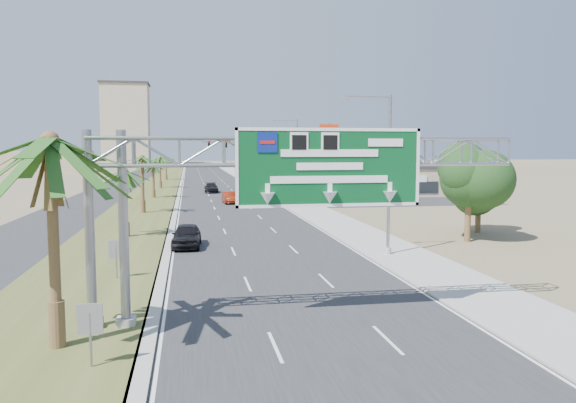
% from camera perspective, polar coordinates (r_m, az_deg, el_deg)
% --- Properties ---
extents(road, '(12.00, 300.00, 0.02)m').
position_cam_1_polar(road, '(121.55, -7.78, 2.20)').
color(road, '#28282B').
rests_on(road, ground).
extents(sidewalk_right, '(4.00, 300.00, 0.10)m').
position_cam_1_polar(sidewalk_right, '(122.17, -3.79, 2.27)').
color(sidewalk_right, '#9E9B93').
rests_on(sidewalk_right, ground).
extents(median_grass, '(7.00, 300.00, 0.12)m').
position_cam_1_polar(median_grass, '(121.56, -12.50, 2.15)').
color(median_grass, '#464F22').
rests_on(median_grass, ground).
extents(opposing_road, '(8.00, 300.00, 0.02)m').
position_cam_1_polar(opposing_road, '(122.06, -15.79, 2.06)').
color(opposing_road, '#28282B').
rests_on(opposing_road, ground).
extents(sign_gantry, '(16.75, 1.24, 7.50)m').
position_cam_1_polar(sign_gantry, '(21.53, -0.07, 3.64)').
color(sign_gantry, gray).
rests_on(sign_gantry, ground).
extents(palm_near, '(5.70, 5.70, 8.35)m').
position_cam_1_polar(palm_near, '(19.76, -23.05, 5.58)').
color(palm_near, brown).
rests_on(palm_near, ground).
extents(palm_row_b, '(3.99, 3.99, 5.95)m').
position_cam_1_polar(palm_row_b, '(43.56, -16.27, 2.80)').
color(palm_row_b, brown).
rests_on(palm_row_b, ground).
extents(palm_row_c, '(3.99, 3.99, 6.75)m').
position_cam_1_polar(palm_row_c, '(59.46, -14.63, 4.22)').
color(palm_row_c, brown).
rests_on(palm_row_c, ground).
extents(palm_row_d, '(3.99, 3.99, 5.45)m').
position_cam_1_polar(palm_row_d, '(77.44, -13.56, 3.56)').
color(palm_row_d, brown).
rests_on(palm_row_d, ground).
extents(palm_row_e, '(3.99, 3.99, 6.15)m').
position_cam_1_polar(palm_row_e, '(96.39, -12.89, 4.31)').
color(palm_row_e, brown).
rests_on(palm_row_e, ground).
extents(palm_row_f, '(3.99, 3.99, 5.75)m').
position_cam_1_polar(palm_row_f, '(121.37, -12.31, 4.34)').
color(palm_row_f, brown).
rests_on(palm_row_f, ground).
extents(streetlight_near, '(3.27, 0.44, 10.00)m').
position_cam_1_polar(streetlight_near, '(35.45, 9.91, 2.05)').
color(streetlight_near, gray).
rests_on(streetlight_near, ground).
extents(streetlight_mid, '(3.27, 0.44, 10.00)m').
position_cam_1_polar(streetlight_mid, '(64.44, 0.77, 3.61)').
color(streetlight_mid, gray).
rests_on(streetlight_mid, ground).
extents(streetlight_far, '(3.27, 0.44, 10.00)m').
position_cam_1_polar(streetlight_far, '(100.02, -3.12, 4.25)').
color(streetlight_far, gray).
rests_on(streetlight_far, ground).
extents(signal_mast, '(10.28, 0.71, 8.00)m').
position_cam_1_polar(signal_mast, '(83.85, -3.23, 4.13)').
color(signal_mast, gray).
rests_on(signal_mast, ground).
extents(store_building, '(18.00, 10.00, 4.00)m').
position_cam_1_polar(store_building, '(81.92, 9.06, 2.04)').
color(store_building, tan).
rests_on(store_building, ground).
extents(oak_near, '(4.50, 4.50, 6.80)m').
position_cam_1_polar(oak_near, '(42.25, 17.91, 2.18)').
color(oak_near, brown).
rests_on(oak_near, ground).
extents(oak_far, '(3.50, 3.50, 5.60)m').
position_cam_1_polar(oak_far, '(47.23, 18.83, 1.60)').
color(oak_far, brown).
rests_on(oak_far, ground).
extents(median_signback_a, '(0.75, 0.08, 2.08)m').
position_cam_1_polar(median_signback_a, '(18.30, -19.47, -11.65)').
color(median_signback_a, gray).
rests_on(median_signback_a, ground).
extents(median_signback_b, '(0.75, 0.08, 2.08)m').
position_cam_1_polar(median_signback_b, '(29.97, -17.06, -4.96)').
color(median_signback_b, gray).
rests_on(median_signback_b, ground).
extents(tower_distant, '(20.00, 16.00, 35.00)m').
position_cam_1_polar(tower_distant, '(262.90, -16.13, 7.56)').
color(tower_distant, '#B8A78B').
rests_on(tower_distant, ground).
extents(building_distant_left, '(24.00, 14.00, 6.00)m').
position_cam_1_polar(building_distant_left, '(175.96, -23.31, 3.76)').
color(building_distant_left, tan).
rests_on(building_distant_left, ground).
extents(building_distant_right, '(20.00, 12.00, 5.00)m').
position_cam_1_polar(building_distant_right, '(155.27, 2.91, 3.85)').
color(building_distant_right, tan).
rests_on(building_distant_right, ground).
extents(car_left_lane, '(2.16, 4.78, 1.59)m').
position_cam_1_polar(car_left_lane, '(38.89, -10.27, -3.44)').
color(car_left_lane, black).
rests_on(car_left_lane, ground).
extents(car_mid_lane, '(1.69, 4.33, 1.40)m').
position_cam_1_polar(car_mid_lane, '(69.07, -5.98, 0.39)').
color(car_mid_lane, '#661809').
rests_on(car_mid_lane, ground).
extents(car_right_lane, '(2.66, 5.44, 1.49)m').
position_cam_1_polar(car_right_lane, '(88.66, -4.30, 1.53)').
color(car_right_lane, gray).
rests_on(car_right_lane, ground).
extents(car_far, '(2.03, 4.98, 1.44)m').
position_cam_1_polar(car_far, '(86.18, -7.80, 1.37)').
color(car_far, black).
rests_on(car_far, ground).
extents(pole_sign_red_near, '(2.42, 0.51, 9.92)m').
position_cam_1_polar(pole_sign_red_near, '(70.46, 4.18, 6.34)').
color(pole_sign_red_near, gray).
rests_on(pole_sign_red_near, ground).
extents(pole_sign_blue, '(2.00, 0.90, 7.00)m').
position_cam_1_polar(pole_sign_blue, '(67.70, 2.59, 4.01)').
color(pole_sign_blue, gray).
rests_on(pole_sign_blue, ground).
extents(pole_sign_red_far, '(2.16, 1.08, 8.15)m').
position_cam_1_polar(pole_sign_red_far, '(101.07, -2.15, 5.25)').
color(pole_sign_red_far, gray).
rests_on(pole_sign_red_far, ground).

